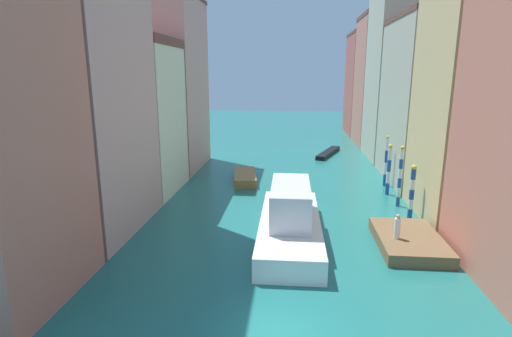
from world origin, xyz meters
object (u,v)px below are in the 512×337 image
object	(u,v)px
mooring_pole_0	(412,191)
vaporetto_white	(290,220)
gondola_black	(328,153)
mooring_pole_1	(400,176)
mooring_pole_3	(386,161)
mooring_pole_2	(389,169)
person_on_dock	(397,227)
waterfront_dock	(408,241)
motorboat_0	(245,177)

from	to	relation	value
mooring_pole_0	vaporetto_white	distance (m)	9.91
mooring_pole_0	gondola_black	world-z (taller)	mooring_pole_0
mooring_pole_0	vaporetto_white	bearing A→B (deg)	-152.40
mooring_pole_1	mooring_pole_3	size ratio (longest dim) A/B	1.02
mooring_pole_1	mooring_pole_2	world-z (taller)	mooring_pole_1
person_on_dock	gondola_black	world-z (taller)	person_on_dock
person_on_dock	vaporetto_white	xyz separation A→B (m)	(-6.42, 1.05, -0.14)
person_on_dock	mooring_pole_2	world-z (taller)	mooring_pole_2
waterfront_dock	mooring_pole_1	bearing A→B (deg)	80.84
person_on_dock	mooring_pole_0	world-z (taller)	mooring_pole_0
mooring_pole_0	mooring_pole_1	distance (m)	2.89
waterfront_dock	mooring_pole_0	distance (m)	5.51
mooring_pole_0	mooring_pole_3	xyz separation A→B (m)	(0.04, 8.89, 0.37)
waterfront_dock	mooring_pole_2	distance (m)	11.30
motorboat_0	person_on_dock	bearing A→B (deg)	-53.57
waterfront_dock	mooring_pole_0	bearing A→B (deg)	74.08
waterfront_dock	gondola_black	bearing A→B (deg)	95.25
gondola_black	mooring_pole_2	bearing A→B (deg)	-77.90
mooring_pole_0	mooring_pole_2	bearing A→B (deg)	92.98
mooring_pole_3	mooring_pole_0	bearing A→B (deg)	-90.28
mooring_pole_2	vaporetto_white	xyz separation A→B (m)	(-8.44, -10.61, -0.99)
mooring_pole_2	motorboat_0	size ratio (longest dim) A/B	0.74
waterfront_dock	gondola_black	world-z (taller)	waterfront_dock
gondola_black	motorboat_0	distance (m)	16.96
mooring_pole_2	mooring_pole_3	size ratio (longest dim) A/B	0.93
mooring_pole_2	mooring_pole_3	xyz separation A→B (m)	(0.36, 2.86, 0.15)
person_on_dock	mooring_pole_1	bearing A→B (deg)	75.62
vaporetto_white	gondola_black	bearing A→B (deg)	80.52
motorboat_0	vaporetto_white	bearing A→B (deg)	-71.59
mooring_pole_0	vaporetto_white	world-z (taller)	mooring_pole_0
motorboat_0	mooring_pole_3	bearing A→B (deg)	-1.96
waterfront_dock	mooring_pole_3	distance (m)	14.16
vaporetto_white	gondola_black	world-z (taller)	vaporetto_white
mooring_pole_0	motorboat_0	xyz separation A→B (m)	(-13.39, 9.35, -1.67)
mooring_pole_3	gondola_black	world-z (taller)	mooring_pole_3
gondola_black	waterfront_dock	bearing A→B (deg)	-84.75
mooring_pole_1	mooring_pole_3	xyz separation A→B (m)	(0.21, 6.04, -0.06)
person_on_dock	mooring_pole_3	bearing A→B (deg)	80.69
person_on_dock	mooring_pole_3	size ratio (longest dim) A/B	0.32
person_on_dock	mooring_pole_0	xyz separation A→B (m)	(2.34, 5.62, 0.64)
waterfront_dock	vaporetto_white	xyz separation A→B (m)	(-7.31, 0.46, 0.94)
waterfront_dock	mooring_pole_2	bearing A→B (deg)	84.21
waterfront_dock	mooring_pole_2	xyz separation A→B (m)	(1.12, 11.07, 1.93)
mooring_pole_2	motorboat_0	world-z (taller)	mooring_pole_2
mooring_pole_0	mooring_pole_3	bearing A→B (deg)	89.72
mooring_pole_3	vaporetto_white	bearing A→B (deg)	-123.15
waterfront_dock	vaporetto_white	size ratio (longest dim) A/B	0.51
waterfront_dock	person_on_dock	size ratio (longest dim) A/B	3.98
person_on_dock	mooring_pole_1	xyz separation A→B (m)	(2.17, 8.47, 1.07)
vaporetto_white	mooring_pole_2	bearing A→B (deg)	51.50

